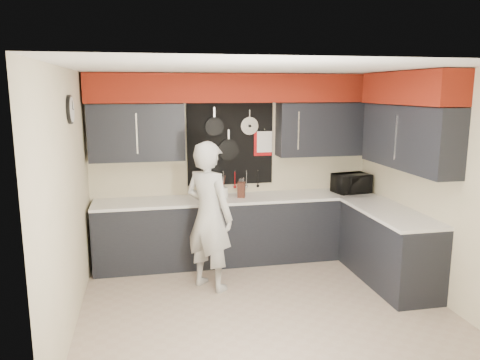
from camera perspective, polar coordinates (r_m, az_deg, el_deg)
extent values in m
plane|color=tan|center=(5.44, 2.85, -15.02)|extent=(4.00, 4.00, 0.00)
cube|color=beige|center=(6.68, -0.78, 1.65)|extent=(4.00, 0.01, 2.60)
cube|color=black|center=(6.34, -12.46, 5.67)|extent=(1.24, 0.32, 0.75)
cube|color=black|center=(6.83, 10.13, 6.12)|extent=(1.34, 0.32, 0.75)
cube|color=maroon|center=(6.42, -0.50, 11.13)|extent=(3.94, 0.36, 0.38)
cube|color=black|center=(6.62, -1.20, 4.40)|extent=(1.22, 0.03, 1.15)
cylinder|color=black|center=(6.52, -3.14, 6.53)|extent=(0.26, 0.04, 0.26)
cylinder|color=black|center=(6.58, -1.39, 3.70)|extent=(0.30, 0.04, 0.30)
cylinder|color=black|center=(6.59, -3.60, 0.96)|extent=(0.27, 0.04, 0.27)
cylinder|color=silver|center=(6.61, 1.17, 6.61)|extent=(0.25, 0.02, 0.25)
cube|color=#AE0D0F|center=(6.70, 2.80, 4.42)|extent=(0.26, 0.01, 0.34)
cube|color=white|center=(6.69, 3.00, 4.67)|extent=(0.22, 0.01, 0.30)
cylinder|color=silver|center=(6.60, -4.98, -0.01)|extent=(0.01, 0.01, 0.20)
cylinder|color=silver|center=(6.62, -3.52, 0.05)|extent=(0.01, 0.01, 0.20)
cylinder|color=silver|center=(6.65, -2.07, 0.11)|extent=(0.01, 0.01, 0.20)
cylinder|color=silver|center=(6.68, -0.63, 0.16)|extent=(0.01, 0.01, 0.20)
cylinder|color=silver|center=(6.71, 0.79, 0.22)|extent=(0.01, 0.01, 0.20)
cylinder|color=silver|center=(6.75, 2.20, 0.27)|extent=(0.01, 0.01, 0.20)
cube|color=beige|center=(5.83, 22.33, -0.56)|extent=(0.01, 3.50, 2.60)
cube|color=black|center=(5.92, 19.84, 4.92)|extent=(0.32, 1.70, 0.75)
cube|color=maroon|center=(5.89, 20.03, 10.49)|extent=(0.36, 1.70, 0.38)
cube|color=beige|center=(4.91, -20.18, -2.45)|extent=(0.01, 3.50, 2.60)
cylinder|color=black|center=(5.19, -20.03, 8.08)|extent=(0.04, 0.30, 0.30)
cylinder|color=white|center=(5.18, -19.78, 8.09)|extent=(0.01, 0.26, 0.26)
cube|color=black|center=(6.60, -0.27, -6.16)|extent=(3.90, 0.60, 0.88)
cube|color=white|center=(6.46, -0.25, -2.29)|extent=(3.90, 0.63, 0.04)
cube|color=black|center=(6.18, 17.64, -7.88)|extent=(0.60, 1.60, 0.88)
cube|color=white|center=(6.05, 17.77, -3.76)|extent=(0.63, 1.60, 0.04)
cube|color=black|center=(6.48, 0.19, -10.12)|extent=(3.90, 0.06, 0.10)
imported|color=black|center=(6.91, 13.39, -0.39)|extent=(0.54, 0.41, 0.27)
cube|color=#361811|center=(6.43, 0.16, -1.19)|extent=(0.13, 0.13, 0.22)
cylinder|color=white|center=(6.42, -1.99, -1.54)|extent=(0.11, 0.11, 0.14)
cube|color=black|center=(6.43, -3.32, -2.05)|extent=(0.26, 0.28, 0.03)
cube|color=black|center=(6.48, -3.45, -0.47)|extent=(0.20, 0.12, 0.32)
cube|color=black|center=(6.37, -3.35, 0.59)|extent=(0.26, 0.28, 0.06)
cylinder|color=black|center=(6.39, -3.30, -1.31)|extent=(0.12, 0.12, 0.15)
imported|color=#BCBCB9|center=(5.60, -3.80, -4.41)|extent=(0.76, 0.78, 1.80)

